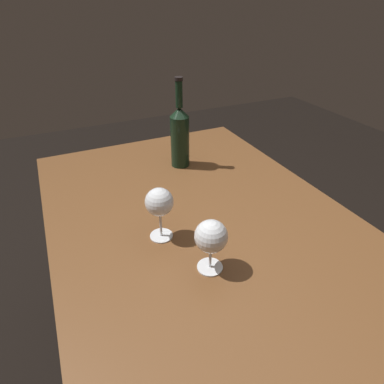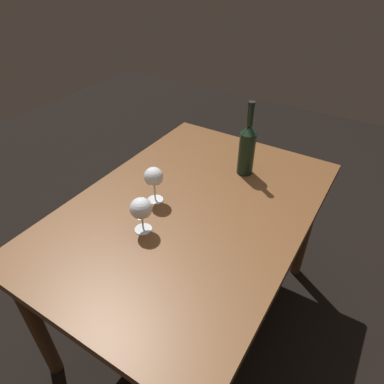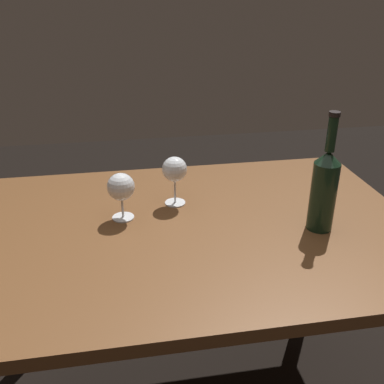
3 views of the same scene
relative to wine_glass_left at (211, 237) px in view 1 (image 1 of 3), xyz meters
The scene contains 5 objects.
ground_plane 0.87m from the wine_glass_left, 160.06° to the left, with size 6.00×6.00×0.00m, color black.
dining_table 0.29m from the wine_glass_left, 160.06° to the left, with size 1.30×0.90×0.74m.
wine_glass_left is the anchor object (origin of this frame).
wine_glass_right 0.18m from the wine_glass_left, 157.50° to the right, with size 0.08×0.08×0.16m.
wine_bottle 0.58m from the wine_glass_left, 164.41° to the left, with size 0.07×0.07×0.34m.
Camera 1 is at (0.73, -0.37, 1.34)m, focal length 30.06 mm.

